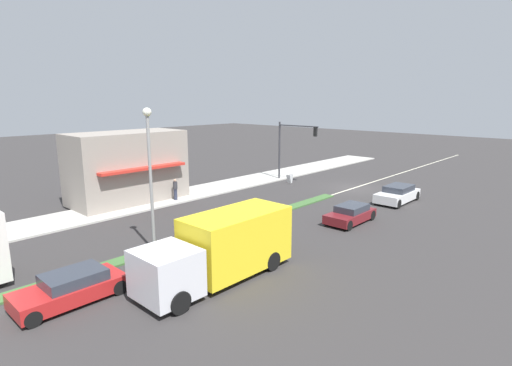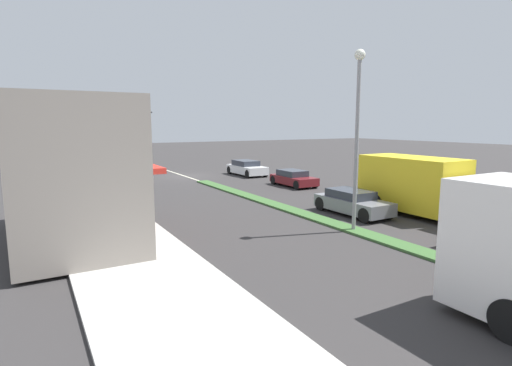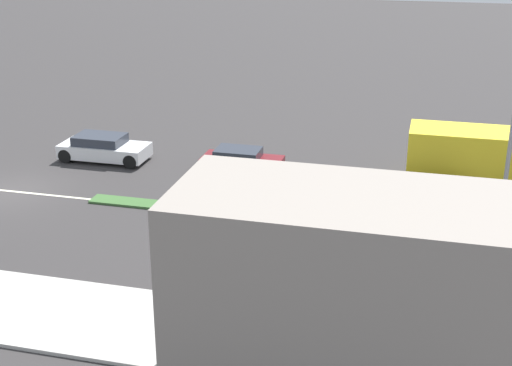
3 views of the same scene
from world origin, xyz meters
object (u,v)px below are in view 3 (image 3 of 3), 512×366
Objects in this scene: pedestrian at (269,295)px; delivery_truck at (488,162)px; suv_grey at (435,199)px; van_white at (104,148)px; sedan_maroon at (241,161)px.

delivery_truck is at bearing 152.14° from pedestrian.
delivery_truck reaches higher than pedestrian.
van_white is (-2.80, -16.27, 0.03)m from suv_grey.
pedestrian is 17.34m from van_white.
delivery_truck is 1.83× the size of suv_grey.
suv_grey is 1.06× the size of sedan_maroon.
pedestrian is 0.43× the size of sedan_maroon.
pedestrian is 0.22× the size of delivery_truck.
pedestrian is 14.59m from delivery_truck.
suv_grey is 9.52m from sedan_maroon.
delivery_truck is at bearing 142.63° from suv_grey.
sedan_maroon is (0.00, -11.24, -0.90)m from delivery_truck.
delivery_truck is 1.94× the size of sedan_maroon.
suv_grey reaches higher than sedan_maroon.
sedan_maroon is at bearing -161.07° from pedestrian.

